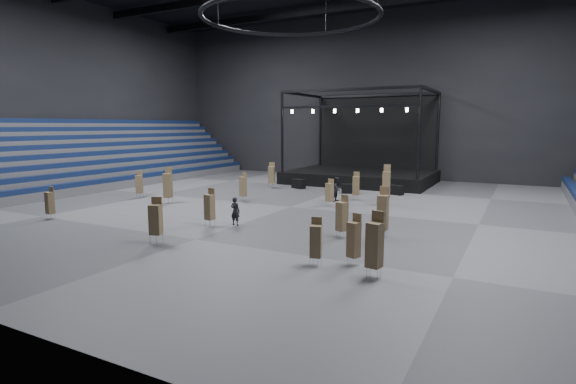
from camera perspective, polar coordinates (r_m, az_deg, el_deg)
The scene contains 26 objects.
floor at distance 32.18m, azimuth 0.32°, elevation -1.90°, with size 50.00×50.00×0.00m, color #565558.
wall_back at distance 51.31m, azimuth 11.45°, elevation 11.88°, with size 50.00×0.20×18.00m, color black.
wall_left at distance 48.66m, azimuth -27.38°, elevation 11.32°, with size 0.20×42.00×18.00m, color black.
bleachers_left at distance 47.06m, azimuth -25.34°, elevation 2.70°, with size 7.20×40.00×6.40m.
stage at distance 46.87m, azimuth 9.53°, elevation 3.03°, with size 14.00×10.00×9.20m.
truss_ring at distance 32.47m, azimuth 0.34°, elevation 21.30°, with size 12.30×12.30×5.15m.
flight_case_left at distance 41.58m, azimuth 1.34°, elevation 1.05°, with size 1.28×0.64×0.85m, color black.
flight_case_mid at distance 38.87m, azimuth 7.71°, elevation 0.43°, with size 1.22×0.61×0.81m, color black.
flight_case_right at distance 38.83m, azimuth 13.57°, elevation 0.24°, with size 1.19×0.60×0.79m, color black.
chair_stack_0 at distance 31.54m, azimuth -28.00°, elevation -1.16°, with size 0.44×0.44×2.02m.
chair_stack_1 at distance 23.64m, azimuth 11.95°, elevation -2.47°, with size 0.51×0.51×2.68m.
chair_stack_2 at distance 35.34m, azimuth 8.63°, elevation 0.86°, with size 0.57×0.57×2.21m.
chair_stack_3 at distance 23.04m, azimuth -16.45°, elevation -3.27°, with size 0.71×0.71×2.30m.
chair_stack_4 at distance 37.92m, azimuth -18.36°, elevation 1.00°, with size 0.58×0.58×2.19m.
chair_stack_5 at distance 18.63m, azimuth 3.56°, elevation -6.16°, with size 0.56×0.56×2.04m.
chair_stack_6 at distance 23.25m, azimuth 6.88°, elevation -3.01°, with size 0.62×0.62×2.26m.
chair_stack_7 at distance 34.60m, azimuth -15.02°, elevation 0.88°, with size 0.65×0.65×2.70m.
chair_stack_8 at distance 34.82m, azimuth -5.73°, elevation 0.76°, with size 0.50×0.50×2.23m.
chair_stack_9 at distance 17.37m, azimuth 10.95°, elevation -6.49°, with size 0.62×0.62×2.59m.
chair_stack_10 at distance 26.26m, azimuth -9.92°, elevation -1.81°, with size 0.50×0.50×2.20m.
chair_stack_11 at distance 33.62m, azimuth 12.37°, elevation 0.94°, with size 0.58×0.58×2.96m.
chair_stack_12 at distance 18.83m, azimuth 8.37°, elevation -5.89°, with size 0.56×0.56×2.20m.
chair_stack_13 at distance 41.89m, azimuth -2.10°, elevation 2.27°, with size 0.69×0.69×2.38m.
chair_stack_14 at distance 32.33m, azimuth 5.31°, elevation 0.03°, with size 0.53×0.53×2.00m.
man_center at distance 26.36m, azimuth -6.72°, elevation -2.43°, with size 0.61×0.40×1.66m, color black.
crew_member at distance 34.58m, azimuth 6.26°, elevation 0.35°, with size 0.91×0.71×1.88m, color black.
Camera 1 is at (14.60, -28.09, 5.78)m, focal length 28.00 mm.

